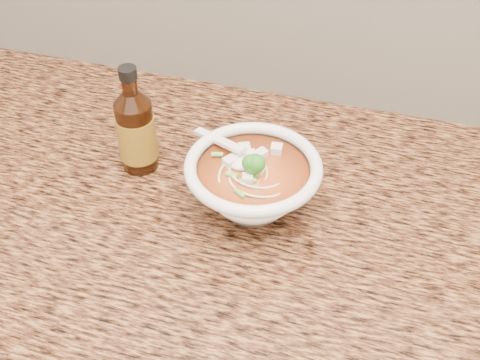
# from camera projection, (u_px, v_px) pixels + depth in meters

# --- Properties ---
(counter_slab) EXTENTS (4.00, 0.68, 0.04)m
(counter_slab) POSITION_uv_depth(u_px,v_px,m) (328.00, 231.00, 0.91)
(counter_slab) COLOR olive
(counter_slab) RESTS_ON cabinet
(soup_bowl) EXTENTS (0.21, 0.20, 0.11)m
(soup_bowl) POSITION_uv_depth(u_px,v_px,m) (253.00, 185.00, 0.89)
(soup_bowl) COLOR white
(soup_bowl) RESTS_ON counter_slab
(hot_sauce_bottle) EXTENTS (0.08, 0.08, 0.19)m
(hot_sauce_bottle) POSITION_uv_depth(u_px,v_px,m) (136.00, 131.00, 0.95)
(hot_sauce_bottle) COLOR #3D1A08
(hot_sauce_bottle) RESTS_ON counter_slab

